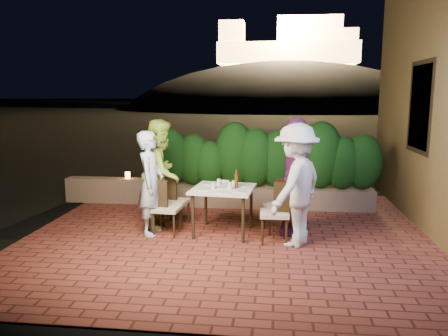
% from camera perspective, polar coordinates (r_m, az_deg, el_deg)
% --- Properties ---
extents(ground, '(400.00, 400.00, 0.00)m').
position_cam_1_polar(ground, '(6.61, 3.07, -10.14)').
color(ground, black).
rests_on(ground, ground).
extents(terrace_floor, '(7.00, 6.00, 0.15)m').
position_cam_1_polar(terrace_floor, '(7.10, 3.32, -9.20)').
color(terrace_floor, brown).
rests_on(terrace_floor, ground).
extents(window_pane, '(0.08, 1.00, 1.40)m').
position_cam_1_polar(window_pane, '(8.09, 24.44, 7.26)').
color(window_pane, black).
rests_on(window_pane, building_wall).
extents(window_frame, '(0.06, 1.15, 1.55)m').
position_cam_1_polar(window_frame, '(8.09, 24.37, 7.26)').
color(window_frame, black).
rests_on(window_frame, building_wall).
extents(planter, '(4.20, 0.55, 0.40)m').
position_cam_1_polar(planter, '(8.75, 5.33, -3.73)').
color(planter, '#78614C').
rests_on(planter, ground).
extents(hedge, '(4.00, 0.70, 1.10)m').
position_cam_1_polar(hedge, '(8.61, 5.41, 1.14)').
color(hedge, '#10360F').
rests_on(hedge, planter).
extents(parapet, '(2.20, 0.30, 0.50)m').
position_cam_1_polar(parapet, '(9.29, -13.52, -2.85)').
color(parapet, '#78614C').
rests_on(parapet, ground).
extents(hill, '(52.00, 40.00, 22.00)m').
position_cam_1_polar(hill, '(66.52, 7.99, 4.19)').
color(hill, black).
rests_on(hill, ground).
extents(fortress, '(26.00, 8.00, 8.00)m').
position_cam_1_polar(fortress, '(66.75, 8.29, 16.68)').
color(fortress, '#FFCC7A').
rests_on(fortress, hill).
extents(dining_table, '(1.03, 1.03, 0.75)m').
position_cam_1_polar(dining_table, '(7.01, -0.09, -5.58)').
color(dining_table, white).
rests_on(dining_table, ground).
extents(plate_nw, '(0.23, 0.23, 0.01)m').
position_cam_1_polar(plate_nw, '(6.78, -2.46, -2.80)').
color(plate_nw, white).
rests_on(plate_nw, dining_table).
extents(plate_sw, '(0.21, 0.21, 0.01)m').
position_cam_1_polar(plate_sw, '(7.20, -2.05, -2.07)').
color(plate_sw, white).
rests_on(plate_sw, dining_table).
extents(plate_ne, '(0.20, 0.20, 0.01)m').
position_cam_1_polar(plate_ne, '(6.64, 2.09, -3.08)').
color(plate_ne, white).
rests_on(plate_ne, dining_table).
extents(plate_se, '(0.24, 0.24, 0.01)m').
position_cam_1_polar(plate_se, '(7.08, 2.28, -2.26)').
color(plate_se, white).
rests_on(plate_se, dining_table).
extents(plate_centre, '(0.23, 0.23, 0.01)m').
position_cam_1_polar(plate_centre, '(6.91, -0.20, -2.56)').
color(plate_centre, white).
rests_on(plate_centre, dining_table).
extents(plate_front, '(0.22, 0.22, 0.01)m').
position_cam_1_polar(plate_front, '(6.57, -0.09, -3.21)').
color(plate_front, white).
rests_on(plate_front, dining_table).
extents(glass_nw, '(0.06, 0.06, 0.11)m').
position_cam_1_polar(glass_nw, '(6.81, -1.40, -2.33)').
color(glass_nw, silver).
rests_on(glass_nw, dining_table).
extents(glass_sw, '(0.06, 0.06, 0.10)m').
position_cam_1_polar(glass_sw, '(7.12, -0.68, -1.83)').
color(glass_sw, silver).
rests_on(glass_sw, dining_table).
extents(glass_ne, '(0.07, 0.07, 0.12)m').
position_cam_1_polar(glass_ne, '(6.78, 0.76, -2.34)').
color(glass_ne, silver).
rests_on(glass_ne, dining_table).
extents(glass_se, '(0.06, 0.06, 0.10)m').
position_cam_1_polar(glass_se, '(6.99, 1.27, -2.04)').
color(glass_se, silver).
rests_on(glass_se, dining_table).
extents(beer_bottle, '(0.06, 0.06, 0.30)m').
position_cam_1_polar(beer_bottle, '(6.87, 1.62, -1.41)').
color(beer_bottle, '#4C2B0C').
rests_on(beer_bottle, dining_table).
extents(bowl, '(0.24, 0.24, 0.04)m').
position_cam_1_polar(bowl, '(7.24, -0.04, -1.86)').
color(bowl, white).
rests_on(bowl, dining_table).
extents(chair_left_front, '(0.44, 0.44, 0.88)m').
position_cam_1_polar(chair_left_front, '(7.01, -7.49, -5.15)').
color(chair_left_front, black).
rests_on(chair_left_front, ground).
extents(chair_left_back, '(0.47, 0.47, 0.87)m').
position_cam_1_polar(chair_left_back, '(7.48, -6.32, -4.20)').
color(chair_left_back, black).
rests_on(chair_left_back, ground).
extents(chair_right_front, '(0.44, 0.44, 0.93)m').
position_cam_1_polar(chair_right_front, '(6.63, 6.60, -5.76)').
color(chair_right_front, black).
rests_on(chair_right_front, ground).
extents(chair_right_back, '(0.51, 0.51, 0.89)m').
position_cam_1_polar(chair_right_back, '(7.12, 6.93, -4.85)').
color(chair_right_back, black).
rests_on(chair_right_back, ground).
extents(diner_blue, '(0.41, 0.61, 1.65)m').
position_cam_1_polar(diner_blue, '(6.99, -9.56, -1.96)').
color(diner_blue, silver).
rests_on(diner_blue, ground).
extents(diner_green, '(0.73, 0.91, 1.80)m').
position_cam_1_polar(diner_green, '(7.45, -8.15, -0.63)').
color(diner_green, '#A9D843').
rests_on(diner_green, ground).
extents(diner_white, '(1.17, 1.35, 1.81)m').
position_cam_1_polar(diner_white, '(6.46, 9.40, -2.22)').
color(diner_white, white).
rests_on(diner_white, ground).
extents(diner_purple, '(0.55, 1.13, 1.86)m').
position_cam_1_polar(diner_purple, '(6.98, 9.36, -1.10)').
color(diner_purple, '#6F2569').
rests_on(diner_purple, ground).
extents(parapet_lamp, '(0.10, 0.10, 0.14)m').
position_cam_1_polar(parapet_lamp, '(9.17, -12.47, -0.94)').
color(parapet_lamp, orange).
rests_on(parapet_lamp, parapet).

